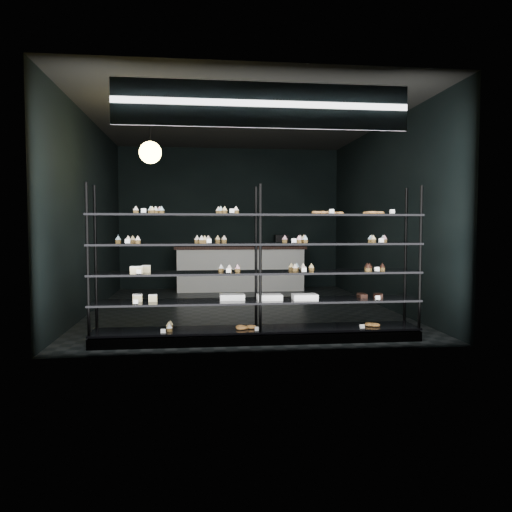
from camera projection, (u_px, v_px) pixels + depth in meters
name	position (u px, v px, depth m)	size (l,w,h in m)	color
room	(241.00, 216.00, 8.48)	(5.01, 6.01, 3.20)	black
display_shelf	(256.00, 290.00, 6.10)	(4.00, 0.50, 1.91)	black
signage	(263.00, 105.00, 5.51)	(3.30, 0.05, 0.50)	#0B1C39
pendant_lamp	(150.00, 152.00, 6.99)	(0.31, 0.31, 0.89)	black
service_counter	(241.00, 268.00, 11.04)	(2.87, 0.65, 1.23)	silver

